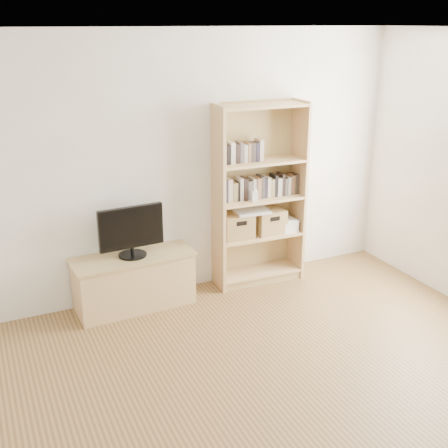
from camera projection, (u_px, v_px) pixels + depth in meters
floor at (329, 430)px, 3.85m from camera, size 4.50×5.00×0.01m
back_wall at (191, 166)px, 5.54m from camera, size 4.50×0.02×2.60m
ceiling at (360, 30)px, 2.96m from camera, size 4.50×5.00×0.01m
tv_stand at (134, 282)px, 5.44m from camera, size 1.14×0.48×0.51m
bookshelf at (259, 195)px, 5.78m from camera, size 0.96×0.37×1.90m
television at (131, 232)px, 5.26m from camera, size 0.63×0.08×0.49m
books_row_mid at (259, 186)px, 5.77m from camera, size 0.90×0.23×0.24m
books_row_upper at (240, 151)px, 5.56m from camera, size 0.42×0.17×0.22m
baby_monitor at (255, 196)px, 5.64m from camera, size 0.06×0.05×0.11m
basket_left at (237, 226)px, 5.79m from camera, size 0.33×0.28×0.26m
basket_right at (269, 221)px, 5.92m from camera, size 0.31×0.26×0.25m
laptop at (252, 211)px, 5.78m from camera, size 0.38×0.29×0.03m
magazine_stack at (286, 225)px, 6.02m from camera, size 0.17×0.24×0.11m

